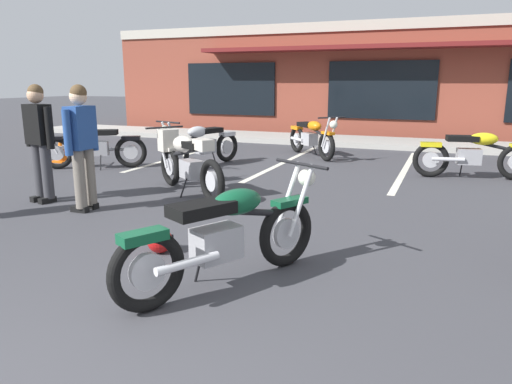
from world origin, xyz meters
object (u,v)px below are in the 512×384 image
motorcycle_silver_naked (92,145)px  person_in_black_shirt (39,136)px  motorcycle_black_cruiser (202,144)px  motorcycle_blue_standard (311,137)px  motorcycle_cream_vintage (186,159)px  motorcycle_orange_scrambler (475,153)px  person_in_shorts_foreground (82,141)px  traffic_cone (61,150)px  helmet_on_pavement (160,240)px  motorcycle_foreground_classic (227,234)px

motorcycle_silver_naked → person_in_black_shirt: 2.76m
motorcycle_black_cruiser → motorcycle_blue_standard: bearing=50.5°
motorcycle_blue_standard → motorcycle_cream_vintage: bearing=-100.9°
motorcycle_orange_scrambler → motorcycle_cream_vintage: same height
motorcycle_cream_vintage → person_in_shorts_foreground: (-0.71, -1.46, 0.42)m
person_in_black_shirt → motorcycle_silver_naked: bearing=116.1°
motorcycle_blue_standard → traffic_cone: size_ratio=3.16×
motorcycle_blue_standard → person_in_shorts_foreground: 5.96m
person_in_shorts_foreground → motorcycle_silver_naked: bearing=128.8°
motorcycle_blue_standard → person_in_shorts_foreground: person_in_shorts_foreground is taller
traffic_cone → motorcycle_silver_naked: bearing=-17.2°
motorcycle_blue_standard → helmet_on_pavement: 6.78m
motorcycle_blue_standard → helmet_on_pavement: size_ratio=6.44×
motorcycle_cream_vintage → traffic_cone: motorcycle_cream_vintage is taller
motorcycle_black_cruiser → motorcycle_blue_standard: same height
person_in_black_shirt → person_in_shorts_foreground: same height
motorcycle_foreground_classic → motorcycle_silver_naked: size_ratio=1.00×
traffic_cone → motorcycle_orange_scrambler: bearing=9.3°
helmet_on_pavement → traffic_cone: size_ratio=0.49×
person_in_black_shirt → traffic_cone: (-2.39, 2.81, -0.69)m
person_in_shorts_foreground → helmet_on_pavement: 2.25m
motorcycle_foreground_classic → motorcycle_blue_standard: bearing=100.0°
motorcycle_cream_vintage → traffic_cone: (-4.01, 1.53, -0.27)m
motorcycle_black_cruiser → traffic_cone: (-3.11, -0.66, -0.20)m
motorcycle_silver_naked → person_in_shorts_foreground: bearing=-51.2°
motorcycle_black_cruiser → traffic_cone: 3.18m
motorcycle_foreground_classic → motorcycle_silver_naked: same height
motorcycle_orange_scrambler → traffic_cone: motorcycle_orange_scrambler is taller
motorcycle_black_cruiser → motorcycle_orange_scrambler: 5.17m
traffic_cone → motorcycle_foreground_classic: bearing=-36.2°
motorcycle_cream_vintage → helmet_on_pavement: size_ratio=7.05×
motorcycle_black_cruiser → motorcycle_cream_vintage: 2.37m
motorcycle_orange_scrambler → helmet_on_pavement: motorcycle_orange_scrambler is taller
motorcycle_foreground_classic → motorcycle_orange_scrambler: bearing=70.0°
person_in_shorts_foreground → traffic_cone: (-3.30, 2.99, -0.69)m
motorcycle_silver_naked → person_in_black_shirt: (1.19, -2.44, 0.49)m
motorcycle_silver_naked → traffic_cone: 1.27m
motorcycle_black_cruiser → traffic_cone: bearing=-168.1°
motorcycle_orange_scrambler → person_in_black_shirt: bearing=-144.6°
motorcycle_silver_naked → motorcycle_orange_scrambler: (7.04, 1.71, 0.00)m
motorcycle_blue_standard → motorcycle_cream_vintage: size_ratio=0.91×
motorcycle_orange_scrambler → motorcycle_black_cruiser: bearing=-172.4°
person_in_shorts_foreground → traffic_cone: person_in_shorts_foreground is taller
motorcycle_silver_naked → motorcycle_orange_scrambler: size_ratio=0.92×
helmet_on_pavement → traffic_cone: bearing=142.0°
person_in_black_shirt → person_in_shorts_foreground: (0.91, -0.18, 0.00)m
motorcycle_foreground_classic → person_in_black_shirt: size_ratio=1.15×
motorcycle_black_cruiser → motorcycle_orange_scrambler: bearing=7.6°
motorcycle_cream_vintage → traffic_cone: 4.30m
motorcycle_black_cruiser → motorcycle_orange_scrambler: size_ratio=0.98×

